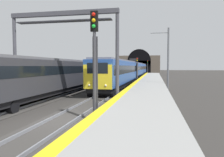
% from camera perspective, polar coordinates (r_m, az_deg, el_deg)
% --- Properties ---
extents(ground_plane, '(320.00, 320.00, 0.00)m').
position_cam_1_polar(ground_plane, '(12.23, -12.80, -11.05)').
color(ground_plane, '#302D2B').
extents(platform_right, '(112.00, 3.82, 0.97)m').
position_cam_1_polar(platform_right, '(11.12, 7.16, -9.87)').
color(platform_right, gray).
rests_on(platform_right, ground_plane).
extents(platform_right_edge_strip, '(112.00, 0.50, 0.01)m').
position_cam_1_polar(platform_right_edge_strip, '(11.25, -1.33, -7.14)').
color(platform_right_edge_strip, yellow).
rests_on(platform_right_edge_strip, platform_right).
extents(track_main_line, '(160.00, 2.79, 0.21)m').
position_cam_1_polar(track_main_line, '(12.22, -12.80, -10.86)').
color(track_main_line, '#383533').
rests_on(track_main_line, ground_plane).
extents(train_main_approaching, '(60.87, 3.23, 4.74)m').
position_cam_1_polar(train_main_approaching, '(49.23, 5.70, 2.32)').
color(train_main_approaching, '#264C99').
rests_on(train_main_approaching, ground_plane).
extents(train_adjacent_platform, '(42.28, 3.12, 4.62)m').
position_cam_1_polar(train_adjacent_platform, '(31.71, -6.58, 1.71)').
color(train_adjacent_platform, '#333338').
rests_on(train_adjacent_platform, ground_plane).
extents(railway_signal_near, '(0.39, 0.38, 5.86)m').
position_cam_1_polar(railway_signal_near, '(11.36, -4.66, 5.81)').
color(railway_signal_near, '#38383D').
rests_on(railway_signal_near, ground_plane).
extents(railway_signal_mid, '(0.39, 0.38, 4.53)m').
position_cam_1_polar(railway_signal_mid, '(37.98, 6.66, 2.78)').
color(railway_signal_mid, '#38383D').
rests_on(railway_signal_mid, ground_plane).
extents(railway_signal_far, '(0.39, 0.38, 5.42)m').
position_cam_1_polar(railway_signal_far, '(90.28, 9.42, 3.42)').
color(railway_signal_far, '#38383D').
rests_on(railway_signal_far, ground_plane).
extents(overhead_signal_gantry, '(0.70, 9.16, 7.42)m').
position_cam_1_polar(overhead_signal_gantry, '(18.17, -12.80, 11.49)').
color(overhead_signal_gantry, '#3F3F47').
rests_on(overhead_signal_gantry, ground_plane).
extents(tunnel_portal, '(2.19, 18.91, 10.82)m').
position_cam_1_polar(tunnel_portal, '(100.62, 7.23, 3.82)').
color(tunnel_portal, '#51473D').
rests_on(tunnel_portal, ground_plane).
extents(catenary_mast_near, '(0.22, 2.25, 7.67)m').
position_cam_1_polar(catenary_mast_near, '(27.18, 14.58, 5.16)').
color(catenary_mast_near, '#595B60').
rests_on(catenary_mast_near, ground_plane).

